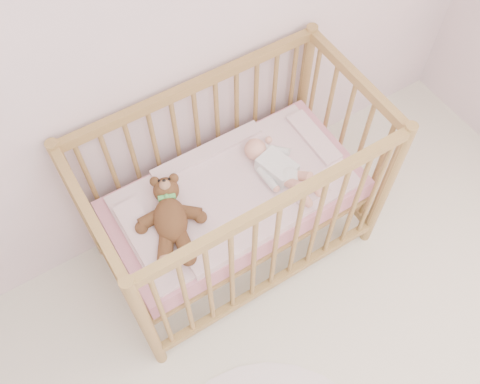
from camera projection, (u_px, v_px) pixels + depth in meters
wall_back at (116, 33)px, 1.98m from camera, size 4.00×0.02×2.70m
crib at (235, 198)px, 2.60m from camera, size 1.36×0.76×1.00m
mattress at (235, 199)px, 2.61m from camera, size 1.22×0.62×0.13m
blanket at (234, 191)px, 2.55m from camera, size 1.10×0.58×0.06m
baby at (277, 164)px, 2.54m from camera, size 0.34×0.52×0.12m
teddy_bear at (170, 219)px, 2.37m from camera, size 0.48×0.57×0.13m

